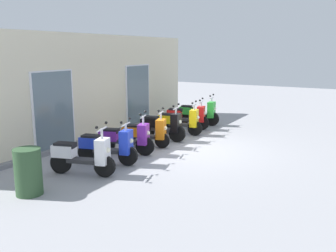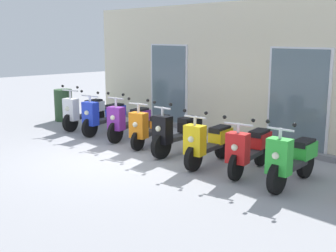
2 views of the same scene
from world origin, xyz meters
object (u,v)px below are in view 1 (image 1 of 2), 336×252
at_px(trash_bin, 28,172).
at_px(scooter_green, 199,113).
at_px(scooter_white, 83,155).
at_px(scooter_yellow, 180,121).
at_px(scooter_blue, 108,146).
at_px(scooter_black, 162,126).
at_px(traffic_cone, 209,114).
at_px(scooter_red, 187,116).
at_px(scooter_orange, 146,132).
at_px(scooter_purple, 126,138).

bearing_deg(trash_bin, scooter_green, -0.20).
distance_m(scooter_white, scooter_yellow, 4.76).
relative_size(scooter_blue, scooter_black, 1.00).
xyz_separation_m(trash_bin, traffic_cone, (9.07, -0.02, -0.21)).
xyz_separation_m(scooter_red, scooter_green, (0.94, -0.03, -0.01)).
bearing_deg(scooter_red, scooter_green, -1.73).
height_order(scooter_black, scooter_yellow, scooter_black).
relative_size(scooter_blue, scooter_yellow, 0.99).
xyz_separation_m(scooter_white, scooter_blue, (0.95, 0.03, 0.01)).
relative_size(scooter_black, scooter_green, 0.96).
bearing_deg(trash_bin, scooter_orange, -0.74).
bearing_deg(scooter_white, scooter_purple, 5.05).
distance_m(scooter_blue, scooter_yellow, 3.81).
distance_m(scooter_blue, traffic_cone, 6.71).
xyz_separation_m(scooter_orange, scooter_red, (2.85, 0.05, 0.02)).
bearing_deg(scooter_yellow, scooter_green, 4.28).
height_order(scooter_blue, trash_bin, scooter_blue).
height_order(scooter_purple, scooter_black, scooter_purple).
xyz_separation_m(scooter_blue, trash_bin, (-2.36, 0.12, -0.00)).
bearing_deg(scooter_green, scooter_black, -179.10).
distance_m(scooter_black, scooter_green, 2.85).
relative_size(scooter_orange, trash_bin, 1.54).
bearing_deg(traffic_cone, scooter_black, -179.24).
bearing_deg(scooter_yellow, trash_bin, 178.47).
height_order(scooter_orange, scooter_green, scooter_green).
height_order(scooter_orange, scooter_red, scooter_orange).
height_order(scooter_yellow, trash_bin, scooter_yellow).
height_order(scooter_purple, traffic_cone, scooter_purple).
distance_m(scooter_white, trash_bin, 1.42).
bearing_deg(scooter_white, scooter_black, 1.18).
distance_m(scooter_yellow, traffic_cone, 2.91).
relative_size(scooter_black, trash_bin, 1.67).
relative_size(scooter_yellow, trash_bin, 1.68).
distance_m(scooter_purple, scooter_orange, 0.92).
distance_m(scooter_white, scooter_blue, 0.95).
xyz_separation_m(scooter_blue, scooter_green, (5.64, 0.09, -0.01)).
xyz_separation_m(scooter_white, scooter_red, (5.65, 0.15, 0.01)).
height_order(scooter_orange, trash_bin, scooter_orange).
bearing_deg(scooter_green, traffic_cone, 0.38).
distance_m(scooter_orange, scooter_green, 3.79).
distance_m(scooter_yellow, scooter_green, 1.83).
bearing_deg(scooter_blue, scooter_black, 0.88).
distance_m(scooter_black, trash_bin, 5.15).
bearing_deg(trash_bin, scooter_blue, -2.80).
bearing_deg(scooter_purple, scooter_red, -0.26).
bearing_deg(scooter_purple, scooter_blue, -171.91).
relative_size(scooter_green, trash_bin, 1.74).
bearing_deg(traffic_cone, scooter_red, 179.39).
xyz_separation_m(scooter_orange, scooter_black, (0.93, -0.02, 0.02)).
xyz_separation_m(scooter_purple, scooter_yellow, (2.87, -0.18, -0.02)).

